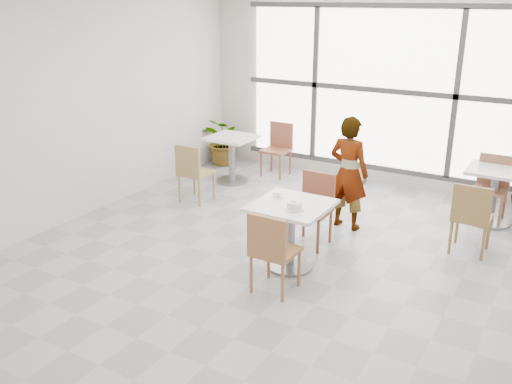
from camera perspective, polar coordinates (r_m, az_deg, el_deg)
The scene contains 17 objects.
floor at distance 6.20m, azimuth 1.43°, elevation -7.93°, with size 7.00×7.00×0.00m, color #9E9EA5.
wall_back at distance 8.83m, azimuth 12.92°, elevation 10.23°, with size 6.00×6.00×0.00m, color silver.
wall_left at distance 7.56m, azimuth -18.92°, elevation 8.16°, with size 7.00×7.00×0.00m, color silver.
window at distance 8.77m, azimuth 12.78°, elevation 10.18°, with size 4.60×0.07×2.52m.
main_table at distance 6.04m, azimuth 3.61°, elevation -3.24°, with size 0.80×0.80×0.75m.
chair_near at distance 5.52m, azimuth 1.62°, elevation -5.77°, with size 0.42×0.42×0.87m.
chair_far at distance 6.69m, azimuth 6.02°, elevation -1.22°, with size 0.42×0.42×0.87m.
oatmeal_bowl at distance 5.79m, azimuth 3.97°, elevation -1.39°, with size 0.21×0.21×0.10m.
coffee_cup at distance 6.13m, azimuth 2.17°, elevation -0.30°, with size 0.16×0.13×0.07m.
person at distance 7.13m, azimuth 9.49°, elevation 1.93°, with size 0.54×0.35×1.47m, color black.
bg_table_left at distance 8.89m, azimuth -2.51°, elevation 4.08°, with size 0.70×0.70×0.75m.
bg_table_right at distance 7.86m, azimuth 23.27°, elevation 0.35°, with size 0.70×0.70×0.75m.
bg_chair_left_near at distance 8.01m, azimuth -6.54°, elevation 2.30°, with size 0.42×0.42×0.87m.
bg_chair_left_far at distance 9.27m, azimuth 2.31°, elevation 4.81°, with size 0.42×0.42×0.87m.
bg_chair_right_near at distance 6.80m, azimuth 21.27°, elevation -2.13°, with size 0.42×0.42×0.87m.
bg_chair_right_far at distance 8.02m, azimuth 23.08°, elevation 0.83°, with size 0.42×0.42×0.87m.
plant_left at distance 9.83m, azimuth -3.20°, elevation 5.20°, with size 0.76×0.66×0.85m, color #387332.
Camera 1 is at (2.68, -4.80, 2.87)m, focal length 38.93 mm.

